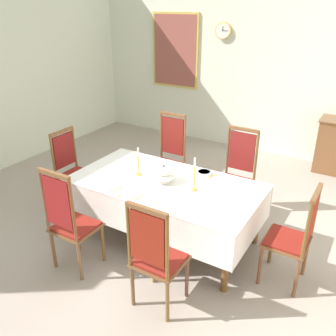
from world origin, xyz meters
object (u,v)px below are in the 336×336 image
object	(u,v)px
chair_north_b	(237,173)
candlestick_east	(194,177)
framed_painting	(175,51)
chair_head_east	(294,236)
mounted_clock	(223,31)
dining_table	(165,188)
spoon_primary	(215,175)
chair_south_a	(70,221)
chair_south_b	(156,256)
chair_head_west	(73,169)
spoon_secondary	(126,192)
candlestick_west	(138,164)
bowl_near_right	(132,194)
chair_north_a	(169,156)
bowl_near_left	(204,173)
bowl_far_left	(112,186)
soup_tureen	(164,174)

from	to	relation	value
chair_north_b	candlestick_east	distance (m)	1.03
candlestick_east	framed_painting	world-z (taller)	framed_painting
chair_head_east	mounted_clock	bearing A→B (deg)	34.56
dining_table	candlestick_east	distance (m)	0.44
spoon_primary	chair_south_a	bearing A→B (deg)	-106.82
chair_south_b	mounted_clock	world-z (taller)	mounted_clock
chair_south_b	chair_head_west	bearing A→B (deg)	153.79
dining_table	chair_south_a	size ratio (longest dim) A/B	1.79
spoon_secondary	chair_north_b	bearing A→B (deg)	67.89
spoon_primary	candlestick_west	bearing A→B (deg)	-133.22
candlestick_east	framed_painting	bearing A→B (deg)	123.29
candlestick_east	dining_table	bearing A→B (deg)	180.00
spoon_primary	spoon_secondary	world-z (taller)	same
chair_south_a	bowl_near_right	size ratio (longest dim) A/B	7.29
chair_north_a	spoon_secondary	bearing A→B (deg)	102.35
candlestick_east	spoon_secondary	bearing A→B (deg)	-144.36
bowl_near_left	spoon_primary	size ratio (longest dim) A/B	1.02
spoon_primary	mounted_clock	distance (m)	3.42
bowl_near_right	bowl_far_left	xyz separation A→B (m)	(-0.32, 0.04, -0.00)
chair_south_b	soup_tureen	bearing A→B (deg)	118.16
chair_south_a	candlestick_east	size ratio (longest dim) A/B	3.10
chair_north_a	chair_south_b	distance (m)	2.21
bowl_far_left	candlestick_west	bearing A→B (deg)	80.09
chair_head_west	bowl_near_left	distance (m)	1.82
chair_head_east	bowl_far_left	xyz separation A→B (m)	(-1.92, -0.42, 0.21)
chair_head_west	framed_painting	xyz separation A→B (m)	(-0.34, 3.33, 1.17)
candlestick_east	framed_painting	distance (m)	4.07
spoon_primary	chair_head_east	bearing A→B (deg)	-5.51
chair_south_b	bowl_far_left	world-z (taller)	chair_south_b
dining_table	chair_north_a	bearing A→B (deg)	119.14
chair_head_east	bowl_far_left	distance (m)	1.97
bowl_far_left	chair_north_a	bearing A→B (deg)	94.22
soup_tureen	spoon_secondary	xyz separation A→B (m)	(-0.21, -0.43, -0.10)
bowl_near_right	chair_south_b	bearing A→B (deg)	-39.35
chair_north_b	spoon_secondary	distance (m)	1.60
chair_north_a	mounted_clock	xyz separation A→B (m)	(-0.27, 2.35, 1.54)
chair_head_west	chair_north_b	bearing A→B (deg)	116.27
chair_south_a	chair_head_east	distance (m)	2.24
chair_head_east	spoon_primary	world-z (taller)	chair_head_east
soup_tureen	spoon_secondary	bearing A→B (deg)	-116.29
spoon_primary	candlestick_east	bearing A→B (deg)	-78.43
dining_table	candlestick_east	bearing A→B (deg)	0.00
chair_head_east	spoon_primary	size ratio (longest dim) A/B	6.32
chair_north_b	mounted_clock	world-z (taller)	mounted_clock
soup_tureen	mounted_clock	bearing A→B (deg)	103.39
chair_head_west	bowl_near_left	world-z (taller)	chair_head_west
chair_head_west	candlestick_west	bearing A→B (deg)	90.00
dining_table	chair_head_west	size ratio (longest dim) A/B	1.96
soup_tureen	mounted_clock	distance (m)	3.65
mounted_clock	candlestick_east	bearing A→B (deg)	-70.43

